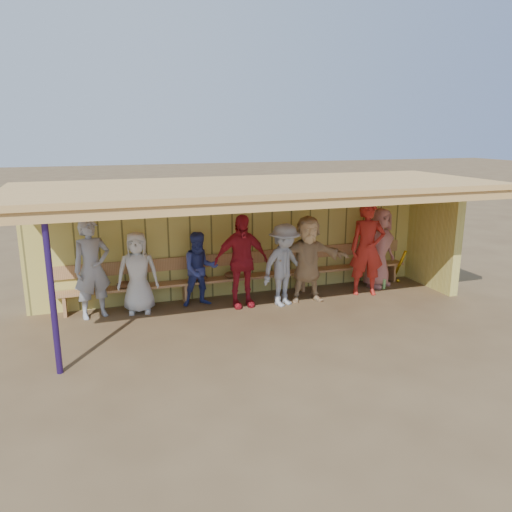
{
  "coord_description": "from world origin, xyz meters",
  "views": [
    {
      "loc": [
        -3.0,
        -8.59,
        3.43
      ],
      "look_at": [
        0.0,
        0.35,
        1.05
      ],
      "focal_mm": 35.0,
      "sensor_mm": 36.0,
      "label": 1
    }
  ],
  "objects": [
    {
      "name": "player_g",
      "position": [
        2.5,
        0.39,
        1.0
      ],
      "size": [
        0.85,
        0.69,
        2.0
      ],
      "primitive_type": "imported",
      "rotation": [
        0.0,
        0.0,
        -0.34
      ],
      "color": "#B0251C",
      "rests_on": "ground"
    },
    {
      "name": "player_c",
      "position": [
        -1.02,
        0.81,
        0.75
      ],
      "size": [
        0.75,
        0.59,
        1.5
      ],
      "primitive_type": "imported",
      "rotation": [
        0.0,
        0.0,
        0.03
      ],
      "color": "navy",
      "rests_on": "ground"
    },
    {
      "name": "player_a",
      "position": [
        -3.05,
        0.81,
        0.94
      ],
      "size": [
        0.79,
        0.63,
        1.89
      ],
      "primitive_type": "imported",
      "rotation": [
        0.0,
        0.0,
        0.29
      ],
      "color": "#9B9DA3",
      "rests_on": "ground"
    },
    {
      "name": "player_b",
      "position": [
        -2.23,
        0.81,
        0.79
      ],
      "size": [
        0.83,
        0.6,
        1.59
      ],
      "primitive_type": "imported",
      "rotation": [
        0.0,
        0.0,
        -0.13
      ],
      "color": "silver",
      "rests_on": "ground"
    },
    {
      "name": "player_h",
      "position": [
        3.05,
        0.8,
        0.89
      ],
      "size": [
        1.02,
        0.87,
        1.78
      ],
      "primitive_type": "imported",
      "rotation": [
        0.0,
        0.0,
        0.41
      ],
      "color": "#B56D66",
      "rests_on": "ground"
    },
    {
      "name": "bench",
      "position": [
        0.0,
        1.12,
        0.53
      ],
      "size": [
        7.6,
        0.34,
        0.93
      ],
      "color": "tan",
      "rests_on": "ground"
    },
    {
      "name": "player_d",
      "position": [
        -0.26,
        0.51,
        0.93
      ],
      "size": [
        1.1,
        0.47,
        1.86
      ],
      "primitive_type": "imported",
      "rotation": [
        0.0,
        0.0,
        0.02
      ],
      "color": "#B41C28",
      "rests_on": "ground"
    },
    {
      "name": "dugout_structure",
      "position": [
        0.39,
        0.69,
        1.69
      ],
      "size": [
        8.8,
        3.2,
        2.5
      ],
      "color": "#CEBE58",
      "rests_on": "ground"
    },
    {
      "name": "ground",
      "position": [
        0.0,
        0.0,
        0.0
      ],
      "size": [
        90.0,
        90.0,
        0.0
      ],
      "primitive_type": "plane",
      "color": "brown",
      "rests_on": "ground"
    },
    {
      "name": "player_f",
      "position": [
        1.12,
        0.39,
        0.89
      ],
      "size": [
        1.71,
        0.77,
        1.78
      ],
      "primitive_type": "imported",
      "rotation": [
        0.0,
        0.0,
        -0.15
      ],
      "color": "tan",
      "rests_on": "ground"
    },
    {
      "name": "dugout_equipment",
      "position": [
        -0.38,
        0.99,
        0.49
      ],
      "size": [
        6.34,
        0.62,
        0.8
      ],
      "color": "yellow",
      "rests_on": "ground"
    },
    {
      "name": "player_e",
      "position": [
        0.57,
        0.29,
        0.83
      ],
      "size": [
        1.23,
        0.96,
        1.67
      ],
      "primitive_type": "imported",
      "rotation": [
        0.0,
        0.0,
        0.36
      ],
      "color": "#9B9EA4",
      "rests_on": "ground"
    }
  ]
}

